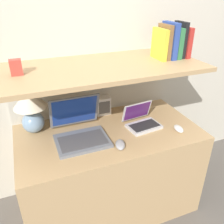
% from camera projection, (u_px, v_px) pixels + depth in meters
% --- Properties ---
extents(wall_back, '(6.00, 0.05, 2.40)m').
position_uv_depth(wall_back, '(90.00, 48.00, 1.77)').
color(wall_back, beige).
rests_on(wall_back, ground_plane).
extents(desk, '(1.27, 0.67, 0.70)m').
position_uv_depth(desk, '(110.00, 170.00, 1.83)').
color(desk, tan).
rests_on(desk, ground_plane).
extents(back_riser, '(1.27, 0.04, 1.14)m').
position_uv_depth(back_riser, '(95.00, 124.00, 2.03)').
color(back_riser, beige).
rests_on(back_riser, ground_plane).
extents(shelf, '(1.27, 0.61, 0.03)m').
position_uv_depth(shelf, '(105.00, 67.00, 1.52)').
color(shelf, tan).
rests_on(shelf, back_riser).
extents(table_lamp, '(0.22, 0.22, 0.32)m').
position_uv_depth(table_lamp, '(30.00, 106.00, 1.58)').
color(table_lamp, '#7593B2').
rests_on(table_lamp, desk).
extents(laptop_large, '(0.34, 0.36, 0.27)m').
position_uv_depth(laptop_large, '(80.00, 130.00, 1.58)').
color(laptop_large, slate).
rests_on(laptop_large, desk).
extents(laptop_small, '(0.25, 0.23, 0.16)m').
position_uv_depth(laptop_small, '(142.00, 121.00, 1.72)').
color(laptop_small, silver).
rests_on(laptop_small, desk).
extents(computer_mouse, '(0.09, 0.12, 0.03)m').
position_uv_depth(computer_mouse, '(120.00, 144.00, 1.50)').
color(computer_mouse, '#99999E').
rests_on(computer_mouse, desk).
extents(second_mouse, '(0.06, 0.10, 0.03)m').
position_uv_depth(second_mouse, '(179.00, 129.00, 1.67)').
color(second_mouse, white).
rests_on(second_mouse, desk).
extents(router_box, '(0.11, 0.08, 0.14)m').
position_uv_depth(router_box, '(103.00, 106.00, 1.87)').
color(router_box, white).
rests_on(router_box, desk).
extents(book_red, '(0.03, 0.16, 0.20)m').
position_uv_depth(book_red, '(184.00, 42.00, 1.66)').
color(book_red, '#A82823').
rests_on(book_red, shelf).
extents(book_black, '(0.03, 0.13, 0.24)m').
position_uv_depth(book_black, '(180.00, 40.00, 1.64)').
color(book_black, black).
rests_on(book_black, shelf).
extents(book_green, '(0.04, 0.16, 0.20)m').
position_uv_depth(book_green, '(175.00, 43.00, 1.63)').
color(book_green, '#2D7042').
rests_on(book_green, shelf).
extents(book_blue, '(0.04, 0.16, 0.24)m').
position_uv_depth(book_blue, '(170.00, 40.00, 1.61)').
color(book_blue, '#284293').
rests_on(book_blue, shelf).
extents(book_brown, '(0.03, 0.15, 0.23)m').
position_uv_depth(book_brown, '(165.00, 42.00, 1.60)').
color(book_brown, brown).
rests_on(book_brown, shelf).
extents(book_yellow, '(0.03, 0.17, 0.20)m').
position_uv_depth(book_yellow, '(160.00, 44.00, 1.60)').
color(book_yellow, gold).
rests_on(book_yellow, shelf).
extents(shelf_gadget, '(0.06, 0.05, 0.09)m').
position_uv_depth(shelf_gadget, '(16.00, 67.00, 1.32)').
color(shelf_gadget, '#CC3D33').
rests_on(shelf_gadget, shelf).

